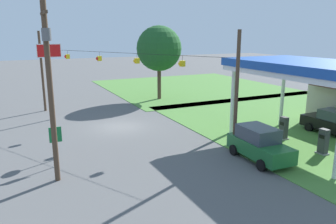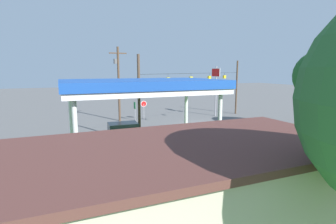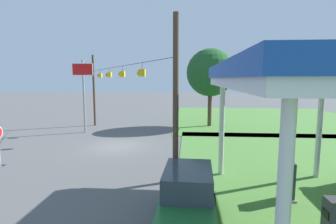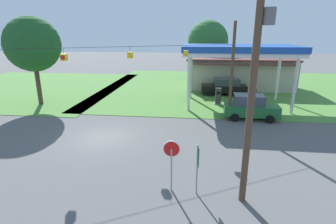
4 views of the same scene
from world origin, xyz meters
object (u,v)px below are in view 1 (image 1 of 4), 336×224
stop_sign_overhead (50,64)px  tree_west_verge (159,49)px  car_at_pumps_front (259,144)px  fuel_pump_near (283,129)px  fuel_pump_far (323,142)px  utility_pole_main (50,83)px  stop_sign_roadside (55,131)px  route_sign (56,139)px  gas_station_canopy (309,69)px

stop_sign_overhead → tree_west_verge: bearing=109.6°
car_at_pumps_front → fuel_pump_near: bearing=121.0°
fuel_pump_far → utility_pole_main: size_ratio=0.18×
stop_sign_roadside → tree_west_verge: size_ratio=0.29×
route_sign → stop_sign_roadside: bearing=174.1°
stop_sign_overhead → route_sign: stop_sign_overhead is taller
fuel_pump_near → stop_sign_roadside: bearing=-101.4°
gas_station_canopy → route_sign: size_ratio=4.43×
fuel_pump_near → tree_west_verge: tree_west_verge is taller
route_sign → utility_pole_main: utility_pole_main is taller
fuel_pump_far → utility_pole_main: utility_pole_main is taller
gas_station_canopy → fuel_pump_far: 4.86m
gas_station_canopy → stop_sign_roadside: size_ratio=4.26×
fuel_pump_near → fuel_pump_far: (3.45, 0.00, 0.00)m
fuel_pump_near → tree_west_verge: bearing=-173.8°
stop_sign_roadside → car_at_pumps_front: bearing=-116.2°
fuel_pump_far → stop_sign_roadside: bearing=-112.9°
gas_station_canopy → tree_west_verge: size_ratio=1.24×
fuel_pump_near → car_at_pumps_front: bearing=-61.5°
stop_sign_overhead → tree_west_verge: (-4.48, 12.55, 0.92)m
gas_station_canopy → tree_west_verge: bearing=-174.3°
tree_west_verge → utility_pole_main: bearing=-38.0°
fuel_pump_near → car_at_pumps_front: 4.98m
gas_station_canopy → car_at_pumps_front: (0.65, -4.37, -4.32)m
fuel_pump_far → utility_pole_main: (-3.41, -16.00, 4.45)m
stop_sign_overhead → fuel_pump_far: bearing=40.6°
gas_station_canopy → utility_pole_main: size_ratio=1.13×
fuel_pump_far → utility_pole_main: bearing=-102.0°
car_at_pumps_front → fuel_pump_far: bearing=78.6°
fuel_pump_near → route_sign: size_ratio=0.71×
gas_station_canopy → fuel_pump_far: (1.73, -0.00, -4.55)m
gas_station_canopy → route_sign: (-3.69, -15.75, -3.65)m
car_at_pumps_front → route_sign: route_sign is taller
utility_pole_main → tree_west_verge: 22.85m
fuel_pump_far → route_sign: bearing=-109.0°
car_at_pumps_front → stop_sign_roadside: (-5.53, -11.25, 0.77)m
fuel_pump_near → stop_sign_roadside: size_ratio=0.68×
fuel_pump_near → tree_west_verge: size_ratio=0.20×
route_sign → utility_pole_main: bearing=-7.3°
stop_sign_overhead → tree_west_verge: size_ratio=0.83×
fuel_pump_far → tree_west_verge: size_ratio=0.20×
route_sign → tree_west_verge: size_ratio=0.28×
gas_station_canopy → stop_sign_roadside: bearing=-107.3°
stop_sign_roadside → fuel_pump_near: bearing=-101.4°
gas_station_canopy → utility_pole_main: (-1.69, -16.00, -0.09)m
utility_pole_main → stop_sign_roadside: bearing=173.2°
car_at_pumps_front → utility_pole_main: 12.59m
fuel_pump_near → stop_sign_overhead: bearing=-132.9°
stop_sign_overhead → route_sign: 12.05m
tree_west_verge → stop_sign_roadside: bearing=-42.7°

